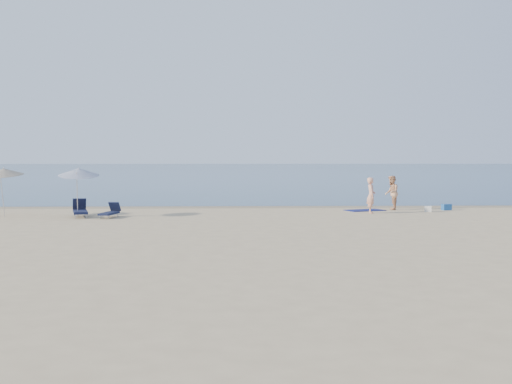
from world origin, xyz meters
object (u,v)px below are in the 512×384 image
person_left (371,195)px  blue_cooler (446,207)px  umbrella_near (79,172)px  person_right (392,193)px

person_left → blue_cooler: (4.15, 1.57, -0.70)m
person_left → umbrella_near: bearing=101.7°
person_right → blue_cooler: 2.83m
person_left → person_right: person_right is taller
person_left → person_right: 2.32m
blue_cooler → umbrella_near: bearing=178.0°
blue_cooler → umbrella_near: umbrella_near is taller
person_right → umbrella_near: (-14.86, -3.29, 1.15)m
umbrella_near → blue_cooler: bearing=-2.0°
umbrella_near → person_right: bearing=0.7°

